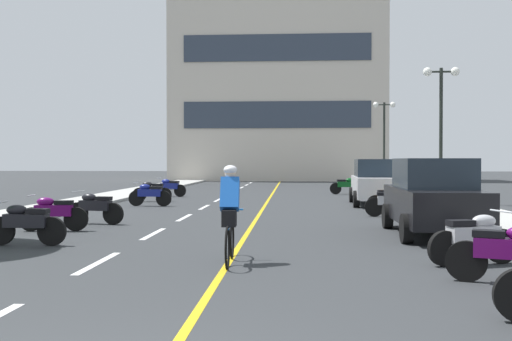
{
  "coord_description": "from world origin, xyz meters",
  "views": [
    {
      "loc": [
        1.37,
        -3.87,
        1.78
      ],
      "look_at": [
        0.05,
        16.66,
        1.42
      ],
      "focal_mm": 41.04,
      "sensor_mm": 36.0,
      "label": 1
    }
  ],
  "objects_px": {
    "street_lamp_mid": "(441,104)",
    "parked_car_near": "(433,197)",
    "motorcycle_11": "(346,185)",
    "motorcycle_3": "(26,223)",
    "motorcycle_8": "(150,194)",
    "motorcycle_10": "(169,187)",
    "motorcycle_6": "(393,202)",
    "motorcycle_5": "(95,207)",
    "motorcycle_4": "(53,212)",
    "motorcycle_2": "(474,237)",
    "motorcycle_1": "(508,252)",
    "motorcycle_9": "(152,191)",
    "cyclist_rider": "(230,212)",
    "motorcycle_7": "(392,199)",
    "street_lamp_far": "(384,125)",
    "parked_car_mid": "(376,182)"
  },
  "relations": [
    {
      "from": "motorcycle_1",
      "to": "cyclist_rider",
      "type": "bearing_deg",
      "value": 159.81
    },
    {
      "from": "street_lamp_far",
      "to": "parked_car_near",
      "type": "bearing_deg",
      "value": -96.09
    },
    {
      "from": "motorcycle_10",
      "to": "motorcycle_6",
      "type": "bearing_deg",
      "value": -46.45
    },
    {
      "from": "motorcycle_1",
      "to": "motorcycle_2",
      "type": "relative_size",
      "value": 0.99
    },
    {
      "from": "street_lamp_far",
      "to": "motorcycle_7",
      "type": "height_order",
      "value": "street_lamp_far"
    },
    {
      "from": "motorcycle_6",
      "to": "motorcycle_7",
      "type": "relative_size",
      "value": 1.0
    },
    {
      "from": "parked_car_mid",
      "to": "motorcycle_9",
      "type": "distance_m",
      "value": 9.44
    },
    {
      "from": "cyclist_rider",
      "to": "motorcycle_11",
      "type": "bearing_deg",
      "value": 79.46
    },
    {
      "from": "street_lamp_far",
      "to": "motorcycle_4",
      "type": "bearing_deg",
      "value": -115.91
    },
    {
      "from": "motorcycle_2",
      "to": "motorcycle_6",
      "type": "relative_size",
      "value": 0.97
    },
    {
      "from": "parked_car_mid",
      "to": "motorcycle_1",
      "type": "height_order",
      "value": "parked_car_mid"
    },
    {
      "from": "parked_car_near",
      "to": "motorcycle_10",
      "type": "xyz_separation_m",
      "value": [
        -9.33,
        14.18,
        -0.44
      ]
    },
    {
      "from": "parked_car_near",
      "to": "motorcycle_3",
      "type": "height_order",
      "value": "parked_car_near"
    },
    {
      "from": "motorcycle_4",
      "to": "motorcycle_8",
      "type": "distance_m",
      "value": 8.02
    },
    {
      "from": "motorcycle_3",
      "to": "motorcycle_8",
      "type": "xyz_separation_m",
      "value": [
        0.02,
        10.43,
        0.0
      ]
    },
    {
      "from": "motorcycle_2",
      "to": "motorcycle_7",
      "type": "height_order",
      "value": "same"
    },
    {
      "from": "parked_car_near",
      "to": "motorcycle_2",
      "type": "xyz_separation_m",
      "value": [
        -0.22,
        -3.89,
        -0.44
      ]
    },
    {
      "from": "motorcycle_8",
      "to": "motorcycle_9",
      "type": "xyz_separation_m",
      "value": [
        -0.53,
        2.49,
        0.0
      ]
    },
    {
      "from": "motorcycle_2",
      "to": "motorcycle_5",
      "type": "relative_size",
      "value": 0.98
    },
    {
      "from": "motorcycle_1",
      "to": "motorcycle_2",
      "type": "bearing_deg",
      "value": 89.8
    },
    {
      "from": "motorcycle_5",
      "to": "motorcycle_3",
      "type": "bearing_deg",
      "value": -90.8
    },
    {
      "from": "motorcycle_10",
      "to": "cyclist_rider",
      "type": "distance_m",
      "value": 18.8
    },
    {
      "from": "motorcycle_1",
      "to": "motorcycle_9",
      "type": "height_order",
      "value": "same"
    },
    {
      "from": "street_lamp_mid",
      "to": "cyclist_rider",
      "type": "bearing_deg",
      "value": -116.64
    },
    {
      "from": "parked_car_near",
      "to": "motorcycle_10",
      "type": "height_order",
      "value": "parked_car_near"
    },
    {
      "from": "motorcycle_10",
      "to": "motorcycle_11",
      "type": "height_order",
      "value": "same"
    },
    {
      "from": "street_lamp_mid",
      "to": "parked_car_near",
      "type": "distance_m",
      "value": 10.9
    },
    {
      "from": "street_lamp_mid",
      "to": "motorcycle_9",
      "type": "relative_size",
      "value": 3.18
    },
    {
      "from": "motorcycle_1",
      "to": "motorcycle_6",
      "type": "bearing_deg",
      "value": 89.72
    },
    {
      "from": "motorcycle_2",
      "to": "motorcycle_10",
      "type": "distance_m",
      "value": 20.23
    },
    {
      "from": "motorcycle_10",
      "to": "motorcycle_4",
      "type": "bearing_deg",
      "value": -89.79
    },
    {
      "from": "motorcycle_11",
      "to": "motorcycle_10",
      "type": "bearing_deg",
      "value": -163.92
    },
    {
      "from": "street_lamp_far",
      "to": "motorcycle_2",
      "type": "relative_size",
      "value": 3.33
    },
    {
      "from": "motorcycle_5",
      "to": "motorcycle_6",
      "type": "relative_size",
      "value": 0.99
    },
    {
      "from": "motorcycle_8",
      "to": "cyclist_rider",
      "type": "distance_m",
      "value": 13.0
    },
    {
      "from": "motorcycle_7",
      "to": "cyclist_rider",
      "type": "xyz_separation_m",
      "value": [
        -4.42,
        -9.94,
        0.41
      ]
    },
    {
      "from": "motorcycle_1",
      "to": "motorcycle_5",
      "type": "relative_size",
      "value": 0.97
    },
    {
      "from": "motorcycle_8",
      "to": "motorcycle_11",
      "type": "xyz_separation_m",
      "value": [
        8.3,
        8.47,
        0.0
      ]
    },
    {
      "from": "parked_car_near",
      "to": "motorcycle_7",
      "type": "bearing_deg",
      "value": 89.55
    },
    {
      "from": "parked_car_near",
      "to": "motorcycle_11",
      "type": "distance_m",
      "value": 16.73
    },
    {
      "from": "motorcycle_3",
      "to": "motorcycle_5",
      "type": "height_order",
      "value": "same"
    },
    {
      "from": "motorcycle_5",
      "to": "cyclist_rider",
      "type": "bearing_deg",
      "value": -53.07
    },
    {
      "from": "motorcycle_11",
      "to": "cyclist_rider",
      "type": "distance_m",
      "value": 21.03
    },
    {
      "from": "parked_car_near",
      "to": "motorcycle_3",
      "type": "distance_m",
      "value": 9.12
    },
    {
      "from": "motorcycle_2",
      "to": "motorcycle_7",
      "type": "bearing_deg",
      "value": 88.46
    },
    {
      "from": "motorcycle_5",
      "to": "cyclist_rider",
      "type": "distance_m",
      "value": 7.36
    },
    {
      "from": "motorcycle_7",
      "to": "motorcycle_10",
      "type": "bearing_deg",
      "value": 138.83
    },
    {
      "from": "motorcycle_3",
      "to": "motorcycle_5",
      "type": "xyz_separation_m",
      "value": [
        0.06,
        4.1,
        0.0
      ]
    },
    {
      "from": "cyclist_rider",
      "to": "motorcycle_10",
      "type": "bearing_deg",
      "value": 105.28
    },
    {
      "from": "motorcycle_4",
      "to": "motorcycle_6",
      "type": "bearing_deg",
      "value": 25.32
    }
  ]
}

